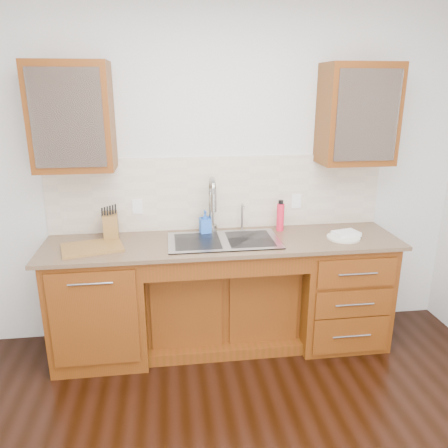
{
  "coord_description": "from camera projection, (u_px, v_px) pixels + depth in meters",
  "views": [
    {
      "loc": [
        -0.41,
        -1.67,
        2.03
      ],
      "look_at": [
        0.0,
        1.4,
        1.05
      ],
      "focal_mm": 35.0,
      "sensor_mm": 36.0,
      "label": 1
    }
  ],
  "objects": [
    {
      "name": "wall_back",
      "position": [
        217.0,
        174.0,
        3.54
      ],
      "size": [
        4.0,
        0.1,
        2.7
      ],
      "primitive_type": "cube",
      "color": "silver",
      "rests_on": "ground"
    },
    {
      "name": "base_cabinet_left",
      "position": [
        101.0,
        303.0,
        3.35
      ],
      "size": [
        0.7,
        0.62,
        0.88
      ],
      "primitive_type": "cube",
      "color": "#593014",
      "rests_on": "ground"
    },
    {
      "name": "base_cabinet_center",
      "position": [
        222.0,
        300.0,
        3.59
      ],
      "size": [
        1.2,
        0.44,
        0.7
      ],
      "primitive_type": "cube",
      "color": "#593014",
      "rests_on": "ground"
    },
    {
      "name": "base_cabinet_right",
      "position": [
        338.0,
        288.0,
        3.59
      ],
      "size": [
        0.7,
        0.62,
        0.88
      ],
      "primitive_type": "cube",
      "color": "#593014",
      "rests_on": "ground"
    },
    {
      "name": "countertop",
      "position": [
        224.0,
        242.0,
        3.32
      ],
      "size": [
        2.7,
        0.65,
        0.03
      ],
      "primitive_type": "cube",
      "color": "#84705B",
      "rests_on": "base_cabinet_left"
    },
    {
      "name": "backsplash",
      "position": [
        218.0,
        193.0,
        3.52
      ],
      "size": [
        2.7,
        0.02,
        0.59
      ],
      "primitive_type": "cube",
      "color": "beige",
      "rests_on": "wall_back"
    },
    {
      "name": "sink",
      "position": [
        224.0,
        252.0,
        3.33
      ],
      "size": [
        0.84,
        0.46,
        0.19
      ],
      "primitive_type": "cube",
      "color": "#9E9EA5",
      "rests_on": "countertop"
    },
    {
      "name": "faucet",
      "position": [
        211.0,
        208.0,
        3.45
      ],
      "size": [
        0.04,
        0.04,
        0.4
      ],
      "primitive_type": "cylinder",
      "color": "#999993",
      "rests_on": "countertop"
    },
    {
      "name": "filter_tap",
      "position": [
        242.0,
        216.0,
        3.52
      ],
      "size": [
        0.02,
        0.02,
        0.24
      ],
      "primitive_type": "cylinder",
      "color": "#999993",
      "rests_on": "countertop"
    },
    {
      "name": "upper_cabinet_left",
      "position": [
        72.0,
        117.0,
        3.05
      ],
      "size": [
        0.55,
        0.34,
        0.75
      ],
      "primitive_type": "cube",
      "color": "#593014",
      "rests_on": "wall_back"
    },
    {
      "name": "upper_cabinet_right",
      "position": [
        357.0,
        114.0,
        3.32
      ],
      "size": [
        0.55,
        0.34,
        0.75
      ],
      "primitive_type": "cube",
      "color": "#593014",
      "rests_on": "wall_back"
    },
    {
      "name": "outlet_left",
      "position": [
        137.0,
        207.0,
        3.46
      ],
      "size": [
        0.08,
        0.01,
        0.12
      ],
      "primitive_type": "cube",
      "color": "white",
      "rests_on": "backsplash"
    },
    {
      "name": "outlet_right",
      "position": [
        296.0,
        201.0,
        3.62
      ],
      "size": [
        0.08,
        0.01,
        0.12
      ],
      "primitive_type": "cube",
      "color": "white",
      "rests_on": "backsplash"
    },
    {
      "name": "soap_bottle",
      "position": [
        205.0,
        222.0,
        3.45
      ],
      "size": [
        0.09,
        0.1,
        0.19
      ],
      "primitive_type": "imported",
      "rotation": [
        0.0,
        0.0,
        0.14
      ],
      "color": "blue",
      "rests_on": "countertop"
    },
    {
      "name": "water_bottle",
      "position": [
        280.0,
        217.0,
        3.52
      ],
      "size": [
        0.08,
        0.08,
        0.22
      ],
      "primitive_type": "cylinder",
      "rotation": [
        0.0,
        0.0,
        0.34
      ],
      "color": "red",
      "rests_on": "countertop"
    },
    {
      "name": "plate",
      "position": [
        343.0,
        238.0,
        3.36
      ],
      "size": [
        0.33,
        0.33,
        0.01
      ],
      "primitive_type": "cylinder",
      "rotation": [
        0.0,
        0.0,
        -0.35
      ],
      "color": "beige",
      "rests_on": "countertop"
    },
    {
      "name": "dish_towel",
      "position": [
        346.0,
        234.0,
        3.38
      ],
      "size": [
        0.22,
        0.18,
        0.03
      ],
      "primitive_type": "cube",
      "rotation": [
        0.0,
        0.0,
        0.24
      ],
      "color": "beige",
      "rests_on": "plate"
    },
    {
      "name": "knife_block",
      "position": [
        111.0,
        226.0,
        3.35
      ],
      "size": [
        0.12,
        0.19,
        0.2
      ],
      "primitive_type": "cube",
      "rotation": [
        0.0,
        0.0,
        0.09
      ],
      "color": "brown",
      "rests_on": "countertop"
    },
    {
      "name": "cutting_board",
      "position": [
        92.0,
        247.0,
        3.15
      ],
      "size": [
        0.48,
        0.39,
        0.02
      ],
      "primitive_type": "cube",
      "rotation": [
        0.0,
        0.0,
        0.25
      ],
      "color": "brown",
      "rests_on": "countertop"
    },
    {
      "name": "cup_left_a",
      "position": [
        67.0,
        125.0,
        3.07
      ],
      "size": [
        0.13,
        0.13,
        0.1
      ],
      "primitive_type": "imported",
      "rotation": [
        0.0,
        0.0,
        -0.11
      ],
      "color": "white",
      "rests_on": "upper_cabinet_left"
    },
    {
      "name": "cup_left_b",
      "position": [
        90.0,
        125.0,
        3.09
      ],
      "size": [
        0.12,
        0.12,
        0.09
      ],
      "primitive_type": "imported",
      "rotation": [
        0.0,
        0.0,
        -0.17
      ],
      "color": "white",
      "rests_on": "upper_cabinet_left"
    },
    {
      "name": "cup_right_a",
      "position": [
        349.0,
        121.0,
        3.32
      ],
      "size": [
        0.17,
        0.17,
        0.11
      ],
      "primitive_type": "imported",
      "rotation": [
        0.0,
        0.0,
        -0.29
      ],
      "color": "silver",
      "rests_on": "upper_cabinet_right"
    },
    {
      "name": "cup_right_b",
      "position": [
        366.0,
        122.0,
        3.34
      ],
      "size": [
        0.11,
        0.11,
        0.09
      ],
      "primitive_type": "imported",
      "rotation": [
        0.0,
        0.0,
        -0.05
      ],
      "color": "white",
      "rests_on": "upper_cabinet_right"
    }
  ]
}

